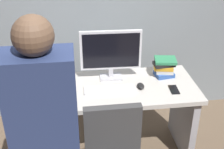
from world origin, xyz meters
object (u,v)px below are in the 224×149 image
(mouse, at_px, (141,86))
(cup_near_keyboard, at_px, (65,93))
(monitor, at_px, (111,52))
(keyboard, at_px, (110,90))
(book_stack, at_px, (164,67))
(cup_by_monitor, at_px, (58,79))
(cell_phone, at_px, (174,90))
(desk, at_px, (111,108))
(person_at_desk, at_px, (47,141))

(mouse, xyz_separation_m, cup_near_keyboard, (-0.65, -0.09, 0.04))
(monitor, xyz_separation_m, cup_near_keyboard, (-0.42, -0.30, -0.20))
(keyboard, distance_m, book_stack, 0.57)
(keyboard, relative_size, cup_by_monitor, 4.36)
(cup_near_keyboard, height_order, book_stack, book_stack)
(mouse, bearing_deg, cup_near_keyboard, -172.16)
(mouse, bearing_deg, cup_by_monitor, 167.54)
(monitor, xyz_separation_m, cell_phone, (0.51, -0.28, -0.25))
(cup_near_keyboard, bearing_deg, monitor, 35.43)
(monitor, distance_m, cup_near_keyboard, 0.55)
(desk, bearing_deg, cell_phone, -12.95)
(mouse, bearing_deg, keyboard, -176.66)
(mouse, xyz_separation_m, cup_by_monitor, (-0.71, 0.16, 0.03))
(desk, distance_m, cup_near_keyboard, 0.50)
(mouse, distance_m, book_stack, 0.33)
(person_at_desk, height_order, cup_near_keyboard, person_at_desk)
(cup_by_monitor, bearing_deg, person_at_desk, -92.72)
(book_stack, bearing_deg, monitor, 177.88)
(keyboard, bearing_deg, person_at_desk, -122.09)
(mouse, height_order, book_stack, book_stack)
(desk, height_order, person_at_desk, person_at_desk)
(person_at_desk, relative_size, mouse, 16.39)
(monitor, height_order, keyboard, monitor)
(keyboard, xyz_separation_m, cell_phone, (0.55, -0.06, -0.01))
(person_at_desk, relative_size, monitor, 3.03)
(person_at_desk, bearing_deg, cell_phone, 32.48)
(cell_phone, bearing_deg, person_at_desk, -144.41)
(person_at_desk, bearing_deg, mouse, 44.14)
(cup_near_keyboard, distance_m, cell_phone, 0.93)
(keyboard, distance_m, mouse, 0.27)
(desk, bearing_deg, person_at_desk, -122.89)
(cup_by_monitor, xyz_separation_m, cell_phone, (0.98, -0.23, -0.05))
(book_stack, bearing_deg, cup_by_monitor, -178.09)
(desk, distance_m, book_stack, 0.61)
(cup_near_keyboard, bearing_deg, person_at_desk, -99.06)
(person_at_desk, distance_m, monitor, 1.08)
(person_at_desk, bearing_deg, keyboard, 56.16)
(cup_near_keyboard, bearing_deg, book_stack, 17.05)
(mouse, relative_size, cup_near_keyboard, 0.96)
(person_at_desk, distance_m, mouse, 1.05)
(person_at_desk, xyz_separation_m, book_stack, (1.01, 0.92, -0.03))
(desk, distance_m, monitor, 0.50)
(mouse, xyz_separation_m, cell_phone, (0.27, -0.08, -0.01))
(cell_phone, bearing_deg, keyboard, 176.88)
(mouse, bearing_deg, desk, 169.81)
(desk, bearing_deg, cup_near_keyboard, -161.36)
(desk, xyz_separation_m, cup_near_keyboard, (-0.40, -0.13, 0.27))
(desk, height_order, cup_by_monitor, cup_by_monitor)
(person_at_desk, bearing_deg, desk, 57.11)
(monitor, relative_size, cup_near_keyboard, 5.19)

